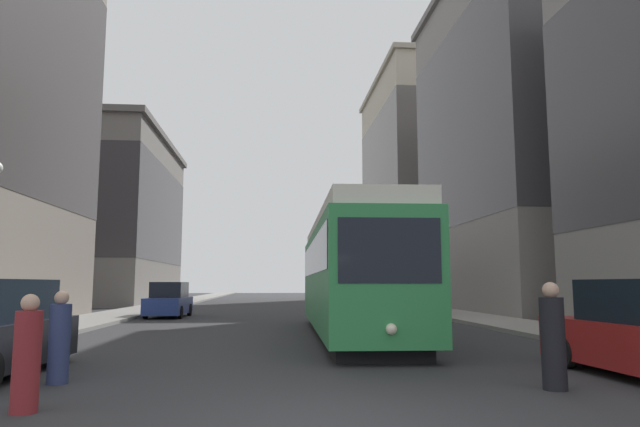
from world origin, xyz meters
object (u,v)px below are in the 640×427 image
Objects in this scene: streetcar at (351,273)px; pedestrian_crossing_far at (59,340)px; pedestrian_on_sidewalk at (553,339)px; transit_bus at (371,280)px; parked_car_left_near at (169,301)px; pedestrian_crossing_near at (27,357)px.

pedestrian_crossing_far is at bearing -125.28° from streetcar.
transit_bus is at bearing 37.50° from pedestrian_on_sidewalk.
parked_car_left_near is (-11.56, -4.86, -1.10)m from transit_bus.
pedestrian_on_sidewalk is (-1.54, -26.01, -1.13)m from transit_bus.
streetcar is at bearing -104.26° from transit_bus.
streetcar is 10.16m from pedestrian_on_sidewalk.
pedestrian_crossing_far is 8.49m from pedestrian_on_sidewalk.
parked_car_left_near is 2.73× the size of pedestrian_crossing_near.
pedestrian_crossing_near is 2.33m from pedestrian_crossing_far.
pedestrian_on_sidewalk is (7.99, 0.99, 0.08)m from pedestrian_crossing_near.
parked_car_left_near is 23.40m from pedestrian_on_sidewalk.
parked_car_left_near is 2.71× the size of pedestrian_crossing_far.
pedestrian_crossing_far is at bearing -113.75° from transit_bus.
pedestrian_on_sidewalk is at bearing 169.36° from pedestrian_crossing_near.
pedestrian_crossing_near is 0.90× the size of pedestrian_on_sidewalk.
streetcar reaches higher than pedestrian_crossing_far.
transit_bus reaches higher than parked_car_left_near.
transit_bus is at bearing -10.36° from pedestrian_crossing_far.
parked_car_left_near is at bearing -102.47° from pedestrian_crossing_near.
streetcar reaches higher than pedestrian_crossing_near.
transit_bus is 26.08m from pedestrian_on_sidewalk.
transit_bus is 26.66m from pedestrian_crossing_far.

